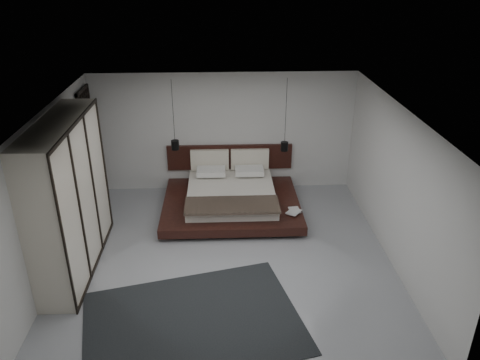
{
  "coord_description": "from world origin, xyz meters",
  "views": [
    {
      "loc": [
        -0.08,
        -7.26,
        5.03
      ],
      "look_at": [
        0.29,
        1.2,
        1.03
      ],
      "focal_mm": 35.0,
      "sensor_mm": 36.0,
      "label": 1
    }
  ],
  "objects_px": {
    "rug": "(193,322)",
    "bed": "(231,196)",
    "pendant_left": "(175,145)",
    "lattice_screen": "(90,147)",
    "pendant_right": "(284,146)",
    "wardrobe": "(68,198)"
  },
  "relations": [
    {
      "from": "pendant_left",
      "to": "wardrobe",
      "type": "relative_size",
      "value": 0.56
    },
    {
      "from": "lattice_screen",
      "to": "pendant_right",
      "type": "distance_m",
      "value": 4.28
    },
    {
      "from": "wardrobe",
      "to": "rug",
      "type": "distance_m",
      "value": 3.01
    },
    {
      "from": "pendant_left",
      "to": "pendant_right",
      "type": "bearing_deg",
      "value": 0.0
    },
    {
      "from": "pendant_left",
      "to": "wardrobe",
      "type": "distance_m",
      "value": 2.93
    },
    {
      "from": "pendant_right",
      "to": "wardrobe",
      "type": "bearing_deg",
      "value": -148.72
    },
    {
      "from": "pendant_right",
      "to": "rug",
      "type": "height_order",
      "value": "pendant_right"
    },
    {
      "from": "wardrobe",
      "to": "rug",
      "type": "relative_size",
      "value": 0.85
    },
    {
      "from": "pendant_left",
      "to": "lattice_screen",
      "type": "bearing_deg",
      "value": 177.83
    },
    {
      "from": "lattice_screen",
      "to": "pendant_left",
      "type": "distance_m",
      "value": 1.87
    },
    {
      "from": "bed",
      "to": "pendant_left",
      "type": "height_order",
      "value": "pendant_left"
    },
    {
      "from": "pendant_right",
      "to": "wardrobe",
      "type": "xyz_separation_m",
      "value": [
        -4.03,
        -2.45,
        0.07
      ]
    },
    {
      "from": "pendant_right",
      "to": "wardrobe",
      "type": "height_order",
      "value": "pendant_right"
    },
    {
      "from": "wardrobe",
      "to": "pendant_right",
      "type": "bearing_deg",
      "value": 31.28
    },
    {
      "from": "rug",
      "to": "bed",
      "type": "bearing_deg",
      "value": 79.27
    },
    {
      "from": "pendant_left",
      "to": "rug",
      "type": "xyz_separation_m",
      "value": [
        0.52,
        -4.08,
        -1.35
      ]
    },
    {
      "from": "pendant_left",
      "to": "pendant_right",
      "type": "height_order",
      "value": "same"
    },
    {
      "from": "pendant_right",
      "to": "rug",
      "type": "relative_size",
      "value": 0.5
    },
    {
      "from": "lattice_screen",
      "to": "rug",
      "type": "height_order",
      "value": "lattice_screen"
    },
    {
      "from": "wardrobe",
      "to": "rug",
      "type": "xyz_separation_m",
      "value": [
        2.14,
        -1.63,
        -1.35
      ]
    },
    {
      "from": "lattice_screen",
      "to": "pendant_left",
      "type": "bearing_deg",
      "value": -2.17
    },
    {
      "from": "pendant_left",
      "to": "bed",
      "type": "bearing_deg",
      "value": -21.59
    }
  ]
}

